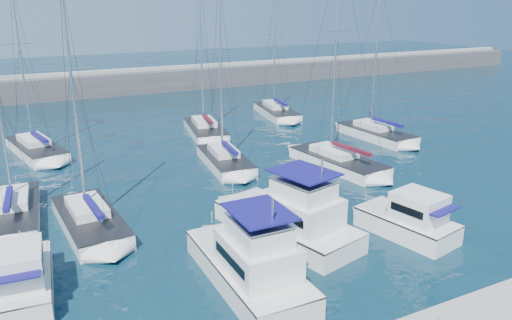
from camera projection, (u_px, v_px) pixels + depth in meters
name	position (u px, v px, depth m)	size (l,w,h in m)	color
ground	(298.00, 232.00, 29.77)	(220.00, 220.00, 0.00)	black
breakwater	(114.00, 86.00, 73.62)	(160.00, 6.00, 4.45)	#424244
motor_yacht_port_outer	(19.00, 281.00, 22.80)	(3.30, 6.18, 3.20)	silver
motor_yacht_port_inner	(251.00, 265.00, 23.81)	(3.42, 8.69, 4.69)	silver
motor_yacht_stbd_inner	(291.00, 219.00, 28.76)	(5.79, 9.79, 4.69)	silver
motor_yacht_stbd_outer	(410.00, 221.00, 28.97)	(3.86, 6.12, 3.20)	silver
sailboat_mid_a	(13.00, 212.00, 31.28)	(3.74, 8.88, 14.10)	silver
sailboat_mid_b	(90.00, 220.00, 30.03)	(3.62, 8.40, 15.25)	silver
sailboat_mid_c	(225.00, 160.00, 41.30)	(3.86, 8.15, 15.37)	silver
sailboat_mid_d	(338.00, 161.00, 41.08)	(4.29, 9.36, 17.52)	silver
sailboat_mid_e	(376.00, 133.00, 49.60)	(3.60, 8.80, 14.76)	silver
sailboat_back_a	(36.00, 149.00, 44.47)	(4.89, 9.44, 15.44)	silver
sailboat_back_b	(205.00, 129.00, 51.04)	(4.61, 8.98, 17.97)	silver
sailboat_back_c	(276.00, 112.00, 59.27)	(4.56, 9.35, 15.08)	silver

